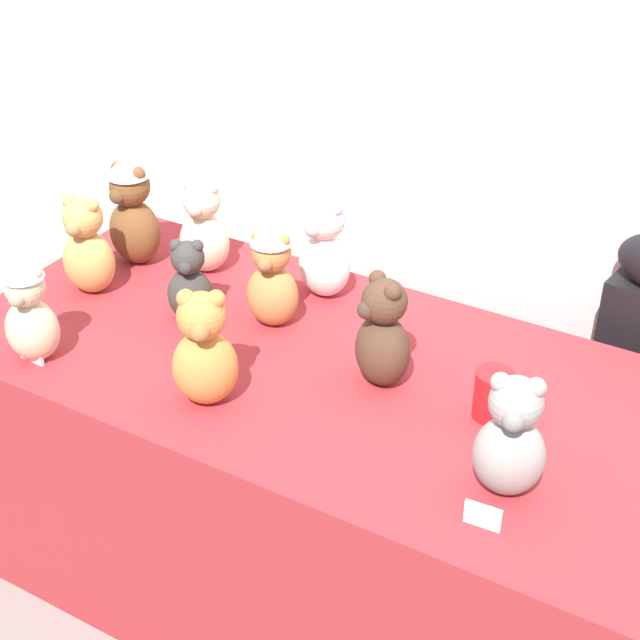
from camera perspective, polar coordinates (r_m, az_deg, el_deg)
The scene contains 15 objects.
wall_back at distance 2.49m, azimuth 7.98°, elevation 16.03°, with size 7.00×0.08×2.60m, color white.
display_table at distance 2.42m, azimuth 0.00°, elevation -9.70°, with size 1.73×0.82×0.73m, color maroon.
teddy_bear_honey at distance 2.49m, azimuth -13.63°, elevation 4.16°, with size 0.15×0.14×0.26m.
teddy_bear_cream at distance 2.53m, azimuth -6.91°, elevation 5.37°, with size 0.15×0.14×0.26m.
teddy_bear_caramel at distance 2.28m, azimuth -2.87°, elevation 2.72°, with size 0.15×0.13×0.28m.
teddy_bear_cocoa at distance 2.08m, azimuth 3.73°, elevation -0.87°, with size 0.18×0.17×0.27m.
teddy_bear_snow at distance 2.40m, azimuth 0.26°, elevation 4.14°, with size 0.16×0.14×0.27m.
teddy_bear_chestnut at distance 2.59m, azimuth -11.05°, elevation 6.47°, with size 0.15×0.13×0.32m.
teddy_bear_ash at distance 1.82m, azimuth 11.23°, elevation -6.94°, with size 0.16×0.15×0.27m.
teddy_bear_sand at distance 2.24m, azimuth -16.87°, elevation 0.66°, with size 0.15×0.14×0.27m.
teddy_bear_ginger at distance 2.03m, azimuth -6.87°, elevation -1.87°, with size 0.18×0.17×0.27m.
teddy_bear_charcoal at distance 2.33m, azimuth -7.73°, elevation 2.18°, with size 0.14×0.14×0.22m.
party_cup_red at distance 2.05m, azimuth 10.18°, elevation -4.36°, with size 0.08×0.08×0.11m, color red.
name_card_front_left at distance 2.29m, azimuth -16.74°, elevation -1.83°, with size 0.07×0.01×0.05m, color white.
name_card_front_middle at distance 1.81m, azimuth 9.61°, elevation -11.36°, with size 0.07×0.01×0.05m, color white.
Camera 1 is at (0.91, -1.31, 1.99)m, focal length 54.08 mm.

